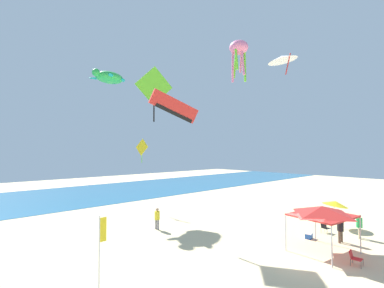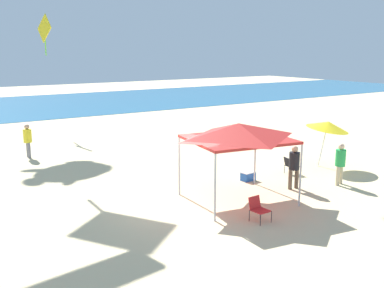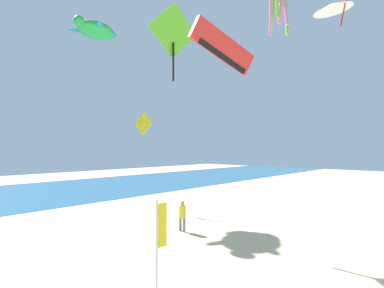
{
  "view_description": "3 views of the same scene",
  "coord_description": "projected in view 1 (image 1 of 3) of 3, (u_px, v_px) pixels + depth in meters",
  "views": [
    {
      "loc": [
        -15.82,
        -7.48,
        6.56
      ],
      "look_at": [
        -0.4,
        9.21,
        7.24
      ],
      "focal_mm": 24.54,
      "sensor_mm": 36.0,
      "label": 1
    },
    {
      "loc": [
        -8.08,
        -13.21,
        5.68
      ],
      "look_at": [
        1.53,
        1.56,
        1.91
      ],
      "focal_mm": 41.44,
      "sensor_mm": 36.0,
      "label": 2
    },
    {
      "loc": [
        -15.64,
        -1.39,
        4.92
      ],
      "look_at": [
        -0.4,
        12.34,
        5.26
      ],
      "focal_mm": 27.82,
      "sensor_mm": 36.0,
      "label": 3
    }
  ],
  "objects": [
    {
      "name": "kite_octopus_pink",
      "position": [
        239.0,
        50.0,
        27.23
      ],
      "size": [
        1.95,
        1.95,
        4.33
      ],
      "rotation": [
        0.0,
        0.0,
        0.28
      ],
      "color": "pink"
    },
    {
      "name": "canopy_tent",
      "position": [
        322.0,
        211.0,
        17.2
      ],
      "size": [
        4.01,
        3.63,
        3.0
      ],
      "rotation": [
        0.0,
        0.0,
        -0.15
      ],
      "color": "#B7B7BC",
      "rests_on": "ground"
    },
    {
      "name": "folding_chair_near_cooler",
      "position": [
        325.0,
        227.0,
        21.13
      ],
      "size": [
        0.72,
        0.64,
        0.82
      ],
      "rotation": [
        0.0,
        0.0,
        1.35
      ],
      "color": "black",
      "rests_on": "ground"
    },
    {
      "name": "person_kite_handler",
      "position": [
        157.0,
        217.0,
        22.18
      ],
      "size": [
        0.43,
        0.48,
        1.81
      ],
      "rotation": [
        0.0,
        0.0,
        4.68
      ],
      "color": "slate",
      "rests_on": "ground"
    },
    {
      "name": "kite_parafoil_red",
      "position": [
        174.0,
        107.0,
        18.5
      ],
      "size": [
        3.64,
        1.37,
        2.25
      ],
      "rotation": [
        0.0,
        0.0,
        6.05
      ],
      "color": "red"
    },
    {
      "name": "banner_flag",
      "position": [
        100.0,
        248.0,
        11.88
      ],
      "size": [
        0.36,
        0.06,
        3.67
      ],
      "color": "silver",
      "rests_on": "ground"
    },
    {
      "name": "person_watching_sky",
      "position": [
        340.0,
        228.0,
        18.99
      ],
      "size": [
        0.49,
        0.43,
        1.83
      ],
      "rotation": [
        0.0,
        0.0,
        6.15
      ],
      "color": "brown",
      "rests_on": "ground"
    },
    {
      "name": "cooler_box",
      "position": [
        309.0,
        236.0,
        19.84
      ],
      "size": [
        0.65,
        0.47,
        0.4
      ],
      "color": "blue",
      "rests_on": "ground"
    },
    {
      "name": "ground",
      "position": [
        299.0,
        260.0,
        16.03
      ],
      "size": [
        120.0,
        120.0,
        0.1
      ],
      "primitive_type": "cube",
      "color": "beige"
    },
    {
      "name": "beach_umbrella",
      "position": [
        335.0,
        203.0,
        22.89
      ],
      "size": [
        2.1,
        2.08,
        2.49
      ],
      "color": "silver",
      "rests_on": "ground"
    },
    {
      "name": "person_beachcomber",
      "position": [
        359.0,
        224.0,
        19.92
      ],
      "size": [
        0.47,
        0.43,
        1.8
      ],
      "rotation": [
        0.0,
        0.0,
        0.27
      ],
      "color": "#C6B28C",
      "rests_on": "ground"
    },
    {
      "name": "kite_delta_white",
      "position": [
        282.0,
        58.0,
        27.53
      ],
      "size": [
        4.25,
        4.24,
        2.64
      ],
      "rotation": [
        0.0,
        0.0,
        0.95
      ],
      "color": "white"
    },
    {
      "name": "kite_turtle_green",
      "position": [
        109.0,
        78.0,
        32.74
      ],
      "size": [
        4.67,
        4.34,
        1.4
      ],
      "rotation": [
        0.0,
        0.0,
        3.45
      ],
      "color": "green"
    },
    {
      "name": "kite_diamond_yellow",
      "position": [
        142.0,
        148.0,
        30.53
      ],
      "size": [
        0.43,
        1.97,
        2.85
      ],
      "rotation": [
        0.0,
        0.0,
        1.91
      ],
      "color": "yellow"
    },
    {
      "name": "ocean_strip",
      "position": [
        87.0,
        194.0,
        40.81
      ],
      "size": [
        120.0,
        20.85,
        0.02
      ],
      "primitive_type": "cube",
      "color": "#28668E",
      "rests_on": "ground"
    },
    {
      "name": "kite_diamond_lime",
      "position": [
        154.0,
        88.0,
        23.83
      ],
      "size": [
        3.37,
        1.2,
        5.05
      ],
      "rotation": [
        0.0,
        0.0,
        6.06
      ],
      "color": "#66D82D"
    },
    {
      "name": "folding_chair_right_of_tent",
      "position": [
        354.0,
        257.0,
        15.15
      ],
      "size": [
        0.58,
        0.66,
        0.82
      ],
      "rotation": [
        0.0,
        0.0,
        0.06
      ],
      "color": "black",
      "rests_on": "ground"
    }
  ]
}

